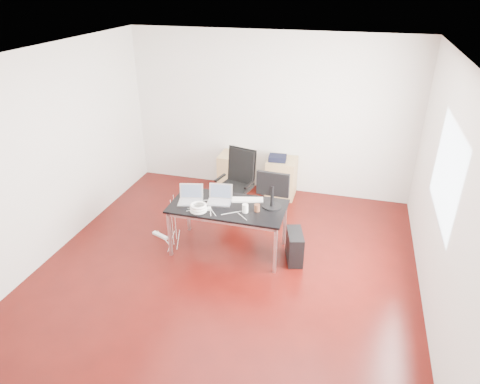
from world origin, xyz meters
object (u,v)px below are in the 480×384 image
(desk, at_px, (228,209))
(office_chair, at_px, (237,180))
(filing_cabinet_left, at_px, (234,172))
(pc_tower, at_px, (295,246))
(filing_cabinet_right, at_px, (281,178))

(desk, distance_m, office_chair, 1.10)
(desk, relative_size, filing_cabinet_left, 2.29)
(office_chair, xyz_separation_m, pc_tower, (1.13, -1.07, -0.39))
(office_chair, distance_m, pc_tower, 1.61)
(filing_cabinet_right, bearing_deg, office_chair, -125.82)
(desk, distance_m, filing_cabinet_right, 1.97)
(pc_tower, bearing_deg, desk, 164.44)
(filing_cabinet_right, bearing_deg, desk, -102.31)
(filing_cabinet_left, xyz_separation_m, filing_cabinet_right, (0.88, 0.00, 0.00))
(filing_cabinet_right, xyz_separation_m, pc_tower, (0.54, -1.89, -0.13))
(office_chair, distance_m, filing_cabinet_right, 1.04)
(office_chair, relative_size, filing_cabinet_left, 1.54)
(filing_cabinet_right, bearing_deg, pc_tower, -73.96)
(pc_tower, bearing_deg, filing_cabinet_right, 90.19)
(desk, bearing_deg, office_chair, 99.17)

